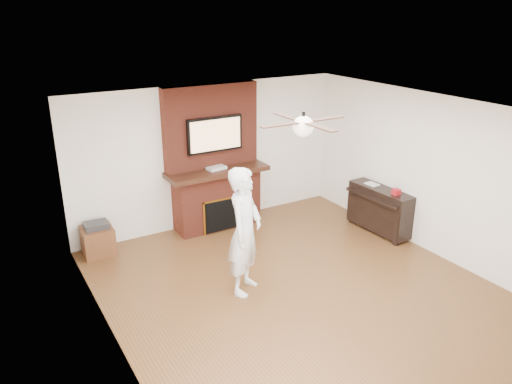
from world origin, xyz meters
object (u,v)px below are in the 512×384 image
person (245,231)px  piano (380,209)px  fireplace (215,172)px  side_table (98,240)px

person → piano: size_ratio=1.45×
fireplace → person: 2.27m
fireplace → person: size_ratio=1.40×
person → side_table: 2.65m
person → side_table: bearing=85.1°
fireplace → person: (-0.63, -2.17, -0.10)m
side_table → piano: piano is taller
side_table → person: bearing=-52.6°
person → piano: (2.94, 0.47, -0.47)m
side_table → fireplace: bearing=4.1°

